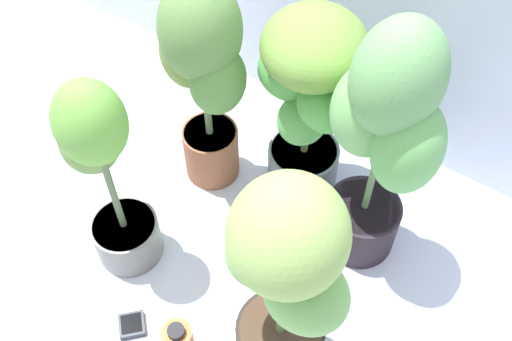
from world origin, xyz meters
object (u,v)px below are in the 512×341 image
(potted_plant_back_left, at_px, (203,69))
(potted_plant_back_center, at_px, (310,90))
(potted_plant_back_right, at_px, (384,135))
(potted_plant_front_right, at_px, (285,278))
(potted_plant_front_left, at_px, (104,171))
(hygrometer_box, at_px, (132,325))

(potted_plant_back_left, bearing_deg, potted_plant_back_center, 26.79)
(potted_plant_back_right, distance_m, potted_plant_back_center, 0.34)
(potted_plant_front_right, height_order, potted_plant_back_left, potted_plant_front_right)
(potted_plant_front_left, height_order, potted_plant_back_center, potted_plant_front_left)
(potted_plant_back_left, bearing_deg, potted_plant_back_right, 2.68)
(potted_plant_back_left, height_order, potted_plant_back_center, potted_plant_back_left)
(potted_plant_back_center, bearing_deg, hygrometer_box, -100.26)
(potted_plant_back_center, bearing_deg, potted_plant_front_right, -65.16)
(potted_plant_front_right, relative_size, potted_plant_back_left, 1.01)
(potted_plant_back_right, relative_size, hygrometer_box, 8.32)
(potted_plant_front_right, xyz_separation_m, potted_plant_back_left, (-0.59, 0.47, 0.02))
(potted_plant_back_left, relative_size, hygrometer_box, 7.44)
(potted_plant_back_right, bearing_deg, hygrometer_box, -123.32)
(potted_plant_front_right, bearing_deg, potted_plant_back_right, 88.50)
(potted_plant_back_right, xyz_separation_m, potted_plant_back_center, (-0.30, 0.12, -0.09))
(potted_plant_back_right, xyz_separation_m, hygrometer_box, (-0.45, -0.68, -0.54))
(potted_plant_front_right, height_order, hygrometer_box, potted_plant_front_right)
(potted_plant_front_left, xyz_separation_m, potted_plant_front_right, (0.63, -0.04, 0.07))
(potted_plant_back_right, height_order, potted_plant_back_left, potted_plant_back_right)
(potted_plant_front_right, height_order, potted_plant_back_right, potted_plant_back_right)
(potted_plant_front_right, bearing_deg, potted_plant_back_center, 114.84)
(potted_plant_front_left, relative_size, potted_plant_back_center, 1.06)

